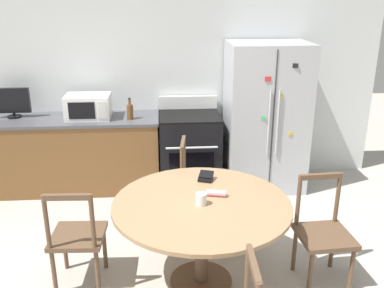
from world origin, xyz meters
The scene contains 14 objects.
back_wall centered at (0.00, 2.65, 1.30)m, with size 5.20×0.10×2.60m.
kitchen_counter centered at (-1.19, 2.29, 0.45)m, with size 2.05×0.64×0.90m.
refrigerator centered at (1.11, 2.22, 0.88)m, with size 0.93×0.74×1.76m.
oven_range centered at (0.20, 2.26, 0.47)m, with size 0.72×0.68×1.08m.
microwave centered at (-0.98, 2.29, 1.04)m, with size 0.51×0.37×0.27m.
countertop_tv centered at (-1.87, 2.37, 1.09)m, with size 0.40×0.16×0.35m.
counter_bottle centered at (-0.49, 2.19, 1.00)m, with size 0.08×0.08×0.25m.
dining_table centered at (0.17, 0.35, 0.63)m, with size 1.41×1.41×0.75m.
dining_chair_far centered at (0.23, 1.36, 0.43)m, with size 0.47×0.47×0.90m.
dining_chair_left centered at (-0.84, 0.42, 0.43)m, with size 0.44×0.44×0.90m.
dining_chair_right centered at (1.17, 0.33, 0.43)m, with size 0.45×0.45×0.90m.
candle_glass centered at (0.16, 0.32, 0.79)m, with size 0.09×0.09×0.09m.
folded_napkin centered at (0.30, 0.46, 0.77)m, with size 0.17×0.09×0.05m.
wallet centered at (0.24, 0.77, 0.78)m, with size 0.15×0.16×0.07m.
Camera 1 is at (-0.13, -2.63, 2.32)m, focal length 40.00 mm.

